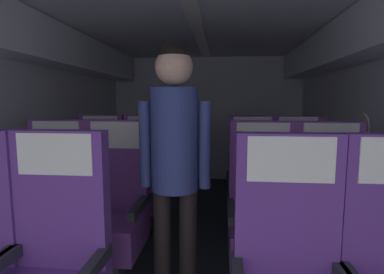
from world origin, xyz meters
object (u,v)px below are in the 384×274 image
(seat_b_left_window, at_px, (53,210))
(seat_c_left_window, at_px, (99,181))
(flight_attendant, at_px, (175,150))
(seat_b_right_window, at_px, (262,218))
(seat_b_right_aisle, at_px, (331,221))
(seat_c_left_aisle, at_px, (144,182))
(seat_b_left_aisle, at_px, (113,212))
(seat_c_right_aisle, at_px, (298,186))
(seat_c_right_window, at_px, (252,185))

(seat_b_left_window, distance_m, seat_c_left_window, 0.83)
(flight_attendant, bearing_deg, seat_b_right_window, -161.11)
(seat_b_left_window, xyz_separation_m, flight_attendant, (0.98, -0.31, 0.52))
(seat_b_right_aisle, bearing_deg, seat_c_left_aisle, 151.14)
(flight_attendant, bearing_deg, seat_c_left_window, -58.56)
(seat_b_left_aisle, bearing_deg, flight_attendant, -30.96)
(seat_c_left_window, bearing_deg, seat_c_right_aisle, 0.48)
(seat_b_right_aisle, distance_m, flight_attendant, 1.20)
(seat_b_right_window, distance_m, flight_attendant, 0.83)
(seat_c_right_aisle, height_order, seat_c_right_window, same)
(seat_c_right_aisle, distance_m, seat_c_right_window, 0.45)
(seat_b_right_aisle, height_order, seat_b_right_window, same)
(seat_c_right_window, bearing_deg, seat_c_left_window, 179.82)
(seat_b_left_aisle, distance_m, seat_c_left_aisle, 0.84)
(seat_b_right_window, bearing_deg, seat_c_right_aisle, 61.85)
(seat_b_left_aisle, relative_size, seat_c_left_window, 1.00)
(seat_b_left_window, relative_size, seat_c_left_aisle, 1.00)
(seat_b_right_window, xyz_separation_m, seat_c_right_window, (0.01, 0.83, 0.00))
(seat_c_right_aisle, xyz_separation_m, seat_c_right_window, (-0.45, -0.02, 0.00))
(seat_c_right_aisle, bearing_deg, seat_b_right_aisle, -89.68)
(seat_b_left_window, bearing_deg, seat_c_left_aisle, 60.45)
(seat_b_right_aisle, bearing_deg, flight_attendant, -163.54)
(seat_b_left_aisle, bearing_deg, seat_c_left_aisle, 89.09)
(seat_b_left_window, bearing_deg, seat_c_left_window, 90.12)
(seat_c_left_window, height_order, seat_c_right_aisle, same)
(seat_c_left_aisle, xyz_separation_m, seat_c_right_aisle, (1.53, 0.01, 0.00))
(seat_b_right_window, relative_size, seat_c_left_window, 1.00)
(seat_b_right_aisle, xyz_separation_m, flight_attendant, (-1.03, -0.31, 0.52))
(seat_b_left_aisle, xyz_separation_m, seat_c_left_aisle, (0.01, 0.84, 0.00))
(seat_b_right_window, relative_size, seat_c_left_aisle, 1.00)
(seat_c_right_window, bearing_deg, seat_b_left_window, -152.04)
(seat_b_right_aisle, distance_m, seat_c_left_window, 2.18)
(seat_b_right_window, distance_m, seat_c_left_window, 1.76)
(seat_c_right_window, xyz_separation_m, flight_attendant, (-0.58, -1.14, 0.52))
(seat_b_right_aisle, height_order, flight_attendant, flight_attendant)
(seat_b_right_aisle, distance_m, seat_c_right_aisle, 0.86)
(seat_c_left_window, bearing_deg, seat_b_left_aisle, -60.84)
(seat_b_left_window, distance_m, seat_c_left_aisle, 0.97)
(seat_b_right_window, xyz_separation_m, seat_c_left_aisle, (-1.07, 0.85, 0.00))
(seat_c_left_aisle, bearing_deg, seat_b_left_window, -119.55)
(seat_c_right_window, bearing_deg, seat_c_right_aisle, 2.81)
(flight_attendant, bearing_deg, seat_b_left_window, -26.73)
(flight_attendant, bearing_deg, seat_c_left_aisle, -75.64)
(seat_c_left_aisle, bearing_deg, seat_b_right_window, -38.31)
(seat_c_left_window, relative_size, seat_c_right_window, 1.00)
(seat_b_left_aisle, xyz_separation_m, seat_b_right_window, (1.09, -0.00, 0.00))
(seat_b_right_aisle, distance_m, seat_b_right_window, 0.46)
(seat_b_left_window, bearing_deg, seat_c_right_window, 27.96)
(seat_b_left_aisle, bearing_deg, seat_c_right_window, 37.08)
(seat_b_right_aisle, bearing_deg, seat_c_right_window, 118.43)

